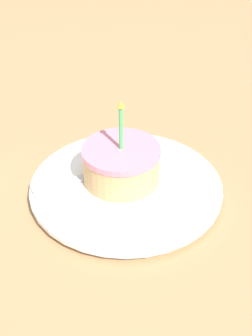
# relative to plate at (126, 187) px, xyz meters

# --- Properties ---
(ground_plane) EXTENTS (2.40, 2.40, 0.04)m
(ground_plane) POSITION_rel_plate_xyz_m (-0.03, 0.01, -0.03)
(ground_plane) COLOR #9E754C
(ground_plane) RESTS_ON ground
(plate) EXTENTS (0.27, 0.27, 0.02)m
(plate) POSITION_rel_plate_xyz_m (0.00, 0.00, 0.00)
(plate) COLOR white
(plate) RESTS_ON ground_plane
(cake_slice) EXTENTS (0.11, 0.11, 0.12)m
(cake_slice) POSITION_rel_plate_xyz_m (0.01, -0.01, 0.03)
(cake_slice) COLOR tan
(cake_slice) RESTS_ON plate
(fork) EXTENTS (0.17, 0.10, 0.00)m
(fork) POSITION_rel_plate_xyz_m (0.05, -0.01, 0.01)
(fork) COLOR silver
(fork) RESTS_ON plate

